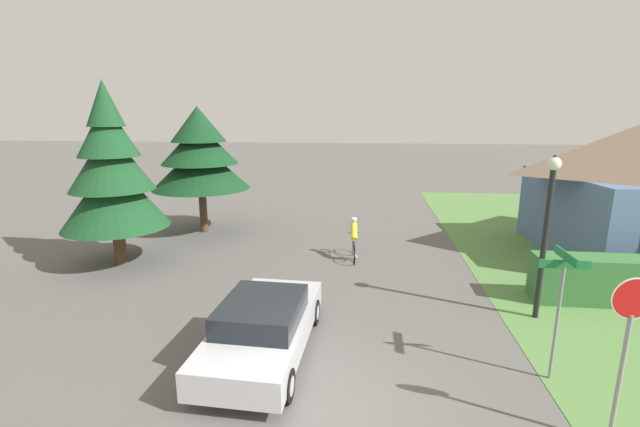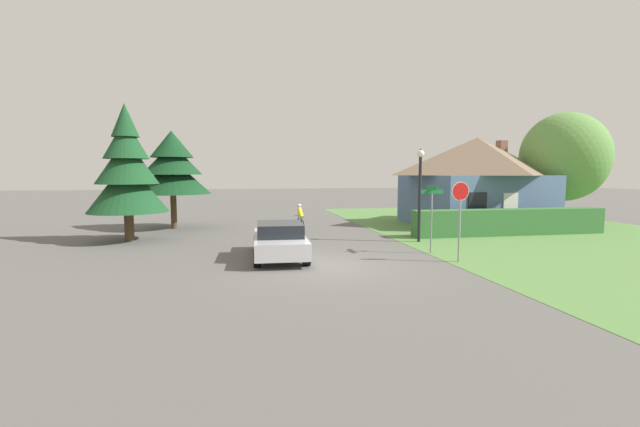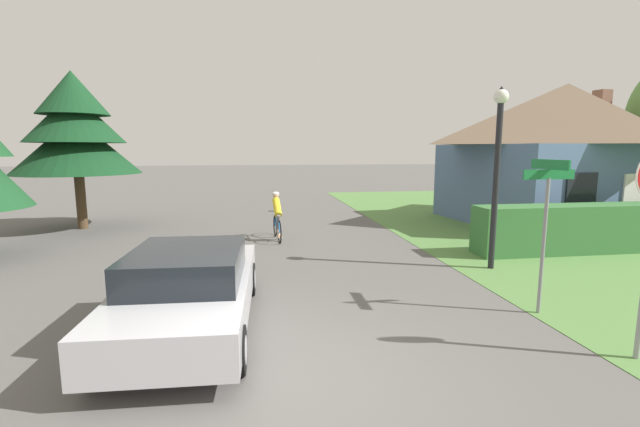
# 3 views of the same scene
# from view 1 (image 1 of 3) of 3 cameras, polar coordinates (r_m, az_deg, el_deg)

# --- Properties ---
(ground_plane) EXTENTS (140.00, 140.00, 0.00)m
(ground_plane) POSITION_cam_1_polar(r_m,az_deg,el_deg) (8.10, 0.29, -25.26)
(ground_plane) COLOR #5B5956
(sedan_left_lane) EXTENTS (1.99, 4.38, 1.29)m
(sedan_left_lane) POSITION_cam_1_polar(r_m,az_deg,el_deg) (9.43, -7.52, -14.71)
(sedan_left_lane) COLOR #BCBCC1
(sedan_left_lane) RESTS_ON ground
(cyclist) EXTENTS (0.44, 1.75, 1.47)m
(cyclist) POSITION_cam_1_polar(r_m,az_deg,el_deg) (15.15, 4.56, -3.48)
(cyclist) COLOR black
(cyclist) RESTS_ON ground
(stop_sign) EXTENTS (0.64, 0.07, 2.76)m
(stop_sign) POSITION_cam_1_polar(r_m,az_deg,el_deg) (7.94, 35.84, -12.69)
(stop_sign) COLOR gray
(stop_sign) RESTS_ON ground
(street_lamp) EXTENTS (0.32, 0.32, 4.13)m
(street_lamp) POSITION_cam_1_polar(r_m,az_deg,el_deg) (11.62, 28.06, -0.45)
(street_lamp) COLOR black
(street_lamp) RESTS_ON ground
(street_name_sign) EXTENTS (0.90, 0.90, 2.59)m
(street_name_sign) POSITION_cam_1_polar(r_m,az_deg,el_deg) (9.22, 29.45, -9.13)
(street_name_sign) COLOR gray
(street_name_sign) RESTS_ON ground
(conifer_tall_near) EXTENTS (3.44, 3.44, 6.10)m
(conifer_tall_near) POSITION_cam_1_polar(r_m,az_deg,el_deg) (15.68, -26.03, 4.95)
(conifer_tall_near) COLOR #4C3823
(conifer_tall_near) RESTS_ON ground
(conifer_tall_far) EXTENTS (4.09, 4.09, 5.35)m
(conifer_tall_far) POSITION_cam_1_polar(r_m,az_deg,el_deg) (18.85, -15.75, 7.64)
(conifer_tall_far) COLOR #4C3823
(conifer_tall_far) RESTS_ON ground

